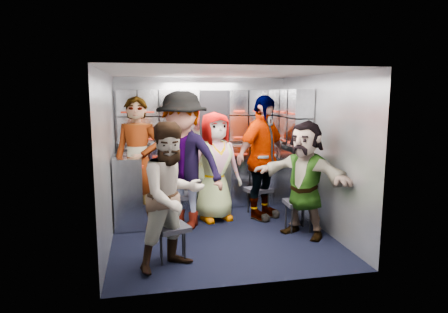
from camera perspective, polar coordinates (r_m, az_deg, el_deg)
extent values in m
plane|color=black|center=(5.45, -0.59, -10.78)|extent=(3.00, 3.00, 0.00)
cube|color=gray|center=(6.65, -3.07, 2.16)|extent=(2.80, 0.04, 2.10)
cube|color=gray|center=(5.11, -16.21, -0.30)|extent=(0.04, 3.00, 2.10)
cube|color=gray|center=(5.62, 13.55, 0.64)|extent=(0.04, 3.00, 2.10)
cube|color=silver|center=(5.13, -0.63, 11.87)|extent=(2.80, 3.00, 0.02)
cube|color=#91959F|center=(6.54, -2.75, -2.89)|extent=(2.68, 0.38, 0.99)
cube|color=#91959F|center=(5.76, -13.44, -4.79)|extent=(0.38, 0.76, 0.99)
cube|color=#B6B9BE|center=(6.45, -2.79, 1.63)|extent=(2.68, 0.42, 0.03)
cube|color=#91959F|center=(6.46, -2.90, 5.87)|extent=(2.68, 0.28, 0.82)
cube|color=#91959F|center=(6.16, 9.67, 5.60)|extent=(0.28, 1.00, 0.82)
cube|color=#91959F|center=(6.20, 9.76, -3.63)|extent=(0.28, 1.20, 1.00)
cube|color=#A61E0E|center=(6.27, -2.50, 0.17)|extent=(2.60, 0.02, 0.03)
cube|color=black|center=(4.51, -7.42, -10.09)|extent=(0.42, 0.41, 0.05)
cylinder|color=black|center=(4.47, -8.90, -13.00)|extent=(0.02, 0.02, 0.36)
cylinder|color=black|center=(4.49, -5.62, -12.84)|extent=(0.02, 0.02, 0.36)
cylinder|color=black|center=(4.67, -9.04, -12.01)|extent=(0.02, 0.02, 0.36)
cylinder|color=black|center=(4.69, -5.90, -11.87)|extent=(0.02, 0.02, 0.36)
cube|color=black|center=(5.73, -6.00, -5.58)|extent=(0.40, 0.38, 0.06)
cylinder|color=black|center=(5.67, -7.22, -8.00)|extent=(0.02, 0.02, 0.38)
cylinder|color=black|center=(5.70, -4.49, -7.87)|extent=(0.02, 0.02, 0.38)
cylinder|color=black|center=(5.89, -7.39, -7.34)|extent=(0.02, 0.02, 0.38)
cylinder|color=black|center=(5.92, -4.77, -7.23)|extent=(0.02, 0.02, 0.38)
cube|color=black|center=(6.05, -1.56, -4.84)|extent=(0.37, 0.35, 0.06)
cylinder|color=black|center=(5.98, -2.61, -7.08)|extent=(0.02, 0.02, 0.38)
cylinder|color=black|center=(6.02, -0.13, -6.95)|extent=(0.02, 0.02, 0.38)
cylinder|color=black|center=(6.19, -2.94, -6.51)|extent=(0.02, 0.02, 0.38)
cylinder|color=black|center=(6.24, -0.54, -6.39)|extent=(0.02, 0.02, 0.38)
cube|color=black|center=(6.14, 4.92, -4.76)|extent=(0.43, 0.41, 0.05)
cylinder|color=black|center=(6.06, 4.02, -6.92)|extent=(0.02, 0.02, 0.37)
cylinder|color=black|center=(6.13, 6.34, -6.76)|extent=(0.02, 0.02, 0.37)
cylinder|color=black|center=(6.26, 3.48, -6.38)|extent=(0.02, 0.02, 0.37)
cylinder|color=black|center=(6.33, 5.73, -6.23)|extent=(0.02, 0.02, 0.37)
cube|color=black|center=(5.49, 10.57, -6.51)|extent=(0.36, 0.34, 0.06)
cylinder|color=black|center=(5.41, 9.66, -8.99)|extent=(0.02, 0.02, 0.37)
cylinder|color=black|center=(5.50, 12.22, -8.75)|extent=(0.02, 0.02, 0.37)
cylinder|color=black|center=(5.60, 8.84, -8.32)|extent=(0.02, 0.02, 0.37)
cylinder|color=black|center=(5.70, 11.31, -8.10)|extent=(0.02, 0.02, 0.37)
imported|color=black|center=(5.55, -12.19, -0.94)|extent=(0.76, 0.61, 1.81)
imported|color=black|center=(4.22, -7.35, -5.67)|extent=(0.95, 0.88, 1.56)
imported|color=black|center=(5.45, -5.91, -0.62)|extent=(1.39, 1.27, 1.87)
imported|color=black|center=(5.80, -1.27, -1.46)|extent=(0.87, 0.68, 1.58)
imported|color=black|center=(5.87, 5.49, -0.18)|extent=(1.12, 0.99, 1.82)
imported|color=black|center=(5.24, 11.43, -3.16)|extent=(1.20, 1.38, 1.51)
cylinder|color=white|center=(6.31, -10.18, 2.48)|extent=(0.07, 0.07, 0.22)
cylinder|color=white|center=(6.32, -7.89, 2.62)|extent=(0.07, 0.07, 0.24)
cylinder|color=white|center=(6.56, 4.49, 2.95)|extent=(0.06, 0.06, 0.25)
cylinder|color=beige|center=(6.32, -7.74, 2.01)|extent=(0.08, 0.08, 0.10)
cylinder|color=beige|center=(6.61, 5.89, 2.30)|extent=(0.07, 0.07, 0.09)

